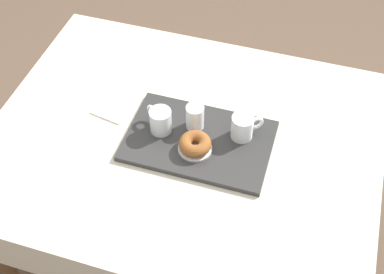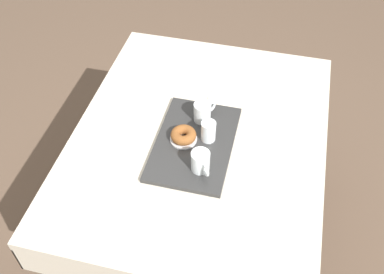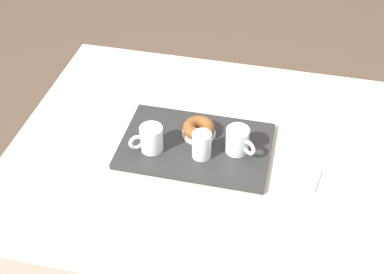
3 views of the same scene
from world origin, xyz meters
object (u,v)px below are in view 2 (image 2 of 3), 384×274
(tea_mug_right, at_px, (201,162))
(dining_table, at_px, (199,149))
(tea_mug_left, at_px, (203,112))
(paper_napkin, at_px, (223,94))
(serving_tray, at_px, (194,143))
(water_glass_near, at_px, (208,132))
(sugar_donut_left, at_px, (183,135))
(donut_plate_left, at_px, (184,139))

(tea_mug_right, bearing_deg, dining_table, 14.43)
(dining_table, xyz_separation_m, tea_mug_left, (0.08, 0.00, 0.15))
(tea_mug_right, height_order, paper_napkin, tea_mug_right)
(serving_tray, relative_size, water_glass_near, 5.35)
(serving_tray, bearing_deg, dining_table, -6.91)
(tea_mug_right, bearing_deg, sugar_donut_left, 37.69)
(water_glass_near, height_order, sugar_donut_left, water_glass_near)
(serving_tray, xyz_separation_m, donut_plate_left, (-0.00, 0.05, 0.01))
(water_glass_near, bearing_deg, donut_plate_left, 107.13)
(tea_mug_right, distance_m, sugar_donut_left, 0.17)
(donut_plate_left, distance_m, sugar_donut_left, 0.02)
(donut_plate_left, bearing_deg, tea_mug_left, -20.04)
(water_glass_near, bearing_deg, sugar_donut_left, 107.13)
(donut_plate_left, bearing_deg, water_glass_near, -72.87)
(water_glass_near, bearing_deg, tea_mug_left, 24.28)
(dining_table, height_order, tea_mug_left, tea_mug_left)
(dining_table, bearing_deg, serving_tray, 173.09)
(serving_tray, xyz_separation_m, water_glass_near, (0.03, -0.05, 0.05))
(tea_mug_left, height_order, tea_mug_right, same)
(water_glass_near, height_order, paper_napkin, water_glass_near)
(serving_tray, bearing_deg, tea_mug_left, -1.36)
(serving_tray, height_order, sugar_donut_left, sugar_donut_left)
(tea_mug_left, xyz_separation_m, water_glass_near, (-0.10, -0.05, -0.00))
(dining_table, relative_size, tea_mug_right, 12.95)
(water_glass_near, xyz_separation_m, donut_plate_left, (-0.03, 0.10, -0.04))
(tea_mug_left, height_order, paper_napkin, tea_mug_left)
(dining_table, relative_size, donut_plate_left, 11.76)
(dining_table, distance_m, donut_plate_left, 0.14)
(serving_tray, height_order, donut_plate_left, donut_plate_left)
(tea_mug_left, relative_size, water_glass_near, 1.13)
(dining_table, bearing_deg, tea_mug_left, 2.81)
(dining_table, height_order, tea_mug_right, tea_mug_right)
(tea_mug_right, relative_size, sugar_donut_left, 0.96)
(tea_mug_left, xyz_separation_m, sugar_donut_left, (-0.13, 0.05, -0.01))
(tea_mug_left, distance_m, tea_mug_right, 0.27)
(dining_table, distance_m, serving_tray, 0.12)
(tea_mug_left, xyz_separation_m, donut_plate_left, (-0.13, 0.05, -0.04))
(dining_table, height_order, serving_tray, serving_tray)
(dining_table, distance_m, tea_mug_right, 0.25)
(water_glass_near, bearing_deg, dining_table, 57.32)
(tea_mug_left, relative_size, paper_napkin, 0.84)
(dining_table, relative_size, sugar_donut_left, 12.44)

